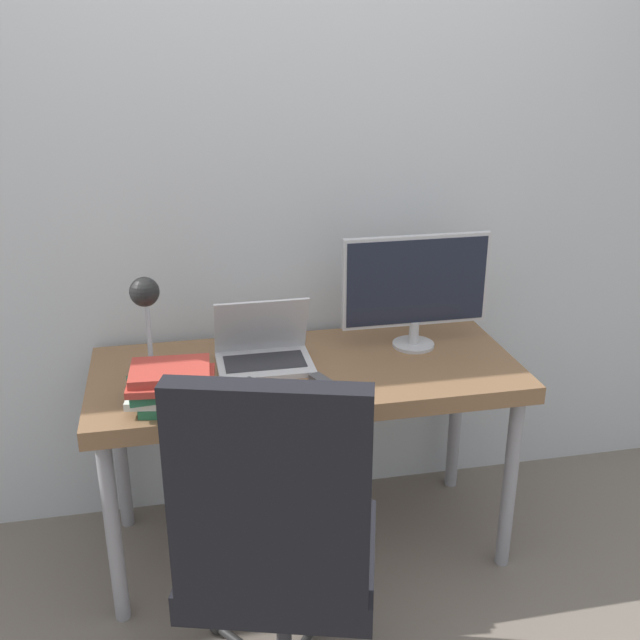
{
  "coord_description": "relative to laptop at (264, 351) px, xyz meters",
  "views": [
    {
      "loc": [
        -0.43,
        -1.97,
        1.81
      ],
      "look_at": [
        0.04,
        0.28,
        0.91
      ],
      "focal_mm": 42.0,
      "sensor_mm": 36.0,
      "label": 1
    }
  ],
  "objects": [
    {
      "name": "ground_plane",
      "position": [
        0.14,
        -0.37,
        -0.78
      ],
      "size": [
        12.0,
        12.0,
        0.0
      ],
      "primitive_type": "plane",
      "color": "#70665B"
    },
    {
      "name": "wall_back",
      "position": [
        0.14,
        0.33,
        0.52
      ],
      "size": [
        8.0,
        0.05,
        2.6
      ],
      "color": "silver",
      "rests_on": "ground_plane"
    },
    {
      "name": "desk",
      "position": [
        0.14,
        -0.05,
        -0.12
      ],
      "size": [
        1.46,
        0.63,
        0.73
      ],
      "color": "brown",
      "rests_on": "ground_plane"
    },
    {
      "name": "laptop",
      "position": [
        0.0,
        0.0,
        0.0
      ],
      "size": [
        0.32,
        0.24,
        0.23
      ],
      "color": "silver",
      "rests_on": "desk"
    },
    {
      "name": "monitor",
      "position": [
        0.55,
        0.05,
        0.18
      ],
      "size": [
        0.53,
        0.15,
        0.41
      ],
      "color": "#B7B7BC",
      "rests_on": "desk"
    },
    {
      "name": "desk_lamp",
      "position": [
        -0.37,
        -0.09,
        0.19
      ],
      "size": [
        0.13,
        0.26,
        0.38
      ],
      "color": "#4C4C51",
      "rests_on": "desk"
    },
    {
      "name": "office_chair",
      "position": [
        -0.07,
        -0.76,
        -0.19
      ],
      "size": [
        0.62,
        0.61,
        1.08
      ],
      "color": "black",
      "rests_on": "ground_plane"
    },
    {
      "name": "book_stack",
      "position": [
        -0.32,
        -0.25,
        0.02
      ],
      "size": [
        0.28,
        0.23,
        0.13
      ],
      "color": "#286B47",
      "rests_on": "desk"
    },
    {
      "name": "tv_remote",
      "position": [
        -0.03,
        -0.21,
        -0.04
      ],
      "size": [
        0.13,
        0.17,
        0.02
      ],
      "color": "#4C4C51",
      "rests_on": "desk"
    },
    {
      "name": "media_remote",
      "position": [
        0.18,
        -0.22,
        -0.04
      ],
      "size": [
        0.1,
        0.16,
        0.02
      ],
      "color": "#4C4C51",
      "rests_on": "desk"
    },
    {
      "name": "game_controller",
      "position": [
        -0.24,
        -0.27,
        -0.03
      ],
      "size": [
        0.14,
        0.1,
        0.04
      ],
      "color": "white",
      "rests_on": "desk"
    }
  ]
}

